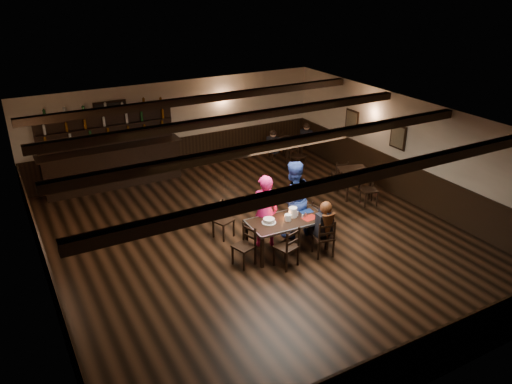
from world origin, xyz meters
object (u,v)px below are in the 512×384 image
woman_pink (265,211)px  bar_counter (112,161)px  chair_near_right (325,236)px  chair_near_left (289,245)px  man_blue (292,199)px  cake (269,221)px  dining_table (287,223)px

woman_pink → bar_counter: bearing=-48.3°
chair_near_right → woman_pink: (-0.88, 1.04, 0.34)m
chair_near_left → woman_pink: bearing=89.5°
man_blue → chair_near_left: bearing=55.0°
chair_near_left → chair_near_right: (0.89, -0.01, -0.03)m
chair_near_left → cake: (-0.09, 0.67, 0.27)m
chair_near_right → bar_counter: (-2.93, 6.03, 0.23)m
cake → bar_counter: (-1.96, 5.35, -0.07)m
man_blue → dining_table: bearing=48.7°
dining_table → chair_near_right: size_ratio=2.04×
chair_near_left → dining_table: bearing=61.7°
man_blue → cake: man_blue is taller
cake → chair_near_right: bearing=-34.7°
man_blue → cake: 1.00m
dining_table → chair_near_left: chair_near_left is taller
woman_pink → cake: bearing=93.5°
dining_table → chair_near_right: chair_near_right is taller
man_blue → woman_pink: bearing=7.0°
bar_counter → man_blue: bearing=-59.9°
dining_table → chair_near_right: 0.85m
chair_near_right → cake: chair_near_right is taller
dining_table → woman_pink: size_ratio=1.04×
bar_counter → cake: bearing=-69.9°
bar_counter → chair_near_right: bearing=-64.1°
woman_pink → bar_counter: 5.40m
chair_near_right → cake: (-0.98, 0.68, 0.30)m
dining_table → bar_counter: 5.92m
chair_near_left → bar_counter: bar_counter is taller
cake → bar_counter: bar_counter is taller
dining_table → woman_pink: 0.56m
chair_near_right → cake: bearing=145.3°
chair_near_left → cake: chair_near_left is taller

